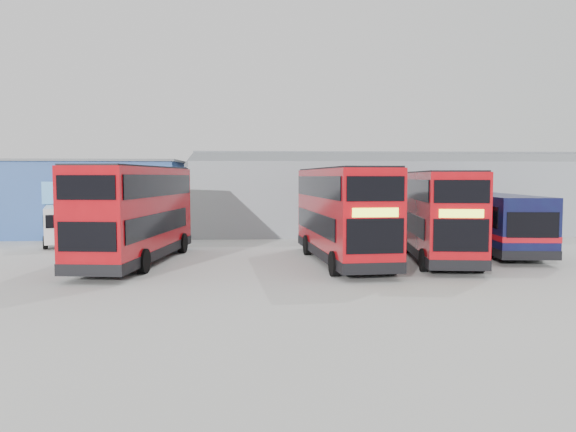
{
  "coord_description": "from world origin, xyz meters",
  "views": [
    {
      "loc": [
        -3.01,
        -21.75,
        4.0
      ],
      "look_at": [
        -1.25,
        5.32,
        2.1
      ],
      "focal_mm": 35.0,
      "sensor_mm": 36.0,
      "label": 1
    }
  ],
  "objects": [
    {
      "name": "ground_plane",
      "position": [
        0.0,
        0.0,
        0.0
      ],
      "size": [
        120.0,
        120.0,
        0.0
      ],
      "primitive_type": "plane",
      "color": "#AEADA8",
      "rests_on": "ground"
    },
    {
      "name": "double_decker_left",
      "position": [
        -8.33,
        4.36,
        2.23
      ],
      "size": [
        3.94,
        10.82,
        4.48
      ],
      "rotation": [
        0.0,
        0.0,
        3.01
      ],
      "color": "#B00A11",
      "rests_on": "ground"
    },
    {
      "name": "double_decker_right",
      "position": [
        5.82,
        4.53,
        2.12
      ],
      "size": [
        3.75,
        10.28,
        4.26
      ],
      "rotation": [
        0.0,
        0.0,
        -0.14
      ],
      "color": "#B00A11",
      "rests_on": "ground"
    },
    {
      "name": "panel_van",
      "position": [
        -13.97,
        11.74,
        1.26
      ],
      "size": [
        3.53,
        5.54,
        2.26
      ],
      "rotation": [
        0.0,
        0.0,
        0.31
      ],
      "color": "silver",
      "rests_on": "ground"
    },
    {
      "name": "double_decker_centre",
      "position": [
        1.2,
        4.08,
        2.2
      ],
      "size": [
        3.31,
        10.6,
        4.41
      ],
      "rotation": [
        0.0,
        0.0,
        0.08
      ],
      "color": "#B00A11",
      "rests_on": "ground"
    },
    {
      "name": "office_block",
      "position": [
        -14.0,
        17.99,
        2.58
      ],
      "size": [
        12.3,
        8.32,
        5.12
      ],
      "color": "navy",
      "rests_on": "ground"
    },
    {
      "name": "maintenance_shed",
      "position": [
        8.0,
        20.0,
        2.6
      ],
      "size": [
        30.5,
        12.0,
        5.89
      ],
      "color": "gray",
      "rests_on": "ground"
    },
    {
      "name": "single_decker_blue",
      "position": [
        9.83,
        7.53,
        1.53
      ],
      "size": [
        3.74,
        11.54,
        3.07
      ],
      "rotation": [
        0.0,
        0.0,
        3.04
      ],
      "color": "#0C1436",
      "rests_on": "ground"
    }
  ]
}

